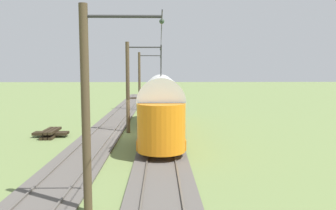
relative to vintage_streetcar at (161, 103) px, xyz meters
The scene contains 10 objects.
ground_plane 3.14m from the vintage_streetcar, 10.34° to the left, with size 220.00×220.00×0.00m, color olive.
track_streetcar_siding 2.21m from the vintage_streetcar, 90.00° to the left, with size 2.80×80.00×0.18m.
track_adjacent_siding 4.82m from the vintage_streetcar, ahead, with size 2.80×80.00×0.18m.
vintage_streetcar is the anchor object (origin of this frame).
catenary_pole_foreground 14.44m from the vintage_streetcar, 80.41° to the right, with size 2.69×0.28×6.80m.
catenary_pole_mid_near 2.72m from the vintage_streetcar, ahead, with size 2.69×0.28×6.80m.
catenary_pole_mid_far 14.38m from the vintage_streetcar, 80.36° to the left, with size 2.69×0.28×6.80m.
overhead_wire_run 4.05m from the vintage_streetcar, 85.26° to the right, with size 2.48×32.30×0.18m.
switch_stand 6.52m from the vintage_streetcar, 105.62° to the right, with size 0.50×0.30×1.24m.
spare_tie_stack 8.18m from the vintage_streetcar, 10.39° to the left, with size 2.40×2.40×0.54m.
Camera 1 is at (-2.08, 24.49, 4.70)m, focal length 35.68 mm.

